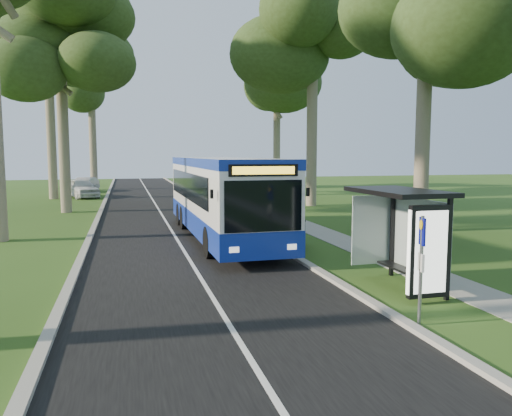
{
  "coord_description": "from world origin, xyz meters",
  "views": [
    {
      "loc": [
        -5.49,
        -13.97,
        3.52
      ],
      "look_at": [
        -1.0,
        3.17,
        1.6
      ],
      "focal_mm": 35.0,
      "sensor_mm": 36.0,
      "label": 1
    }
  ],
  "objects_px": {
    "bus_shelter": "(412,221)",
    "car_white": "(82,188)",
    "car_silver": "(85,185)",
    "bus_stop_sign": "(421,257)",
    "bus": "(221,197)",
    "litter_bin": "(298,233)"
  },
  "relations": [
    {
      "from": "bus_stop_sign",
      "to": "car_white",
      "type": "distance_m",
      "value": 35.01
    },
    {
      "from": "car_white",
      "to": "bus",
      "type": "bearing_deg",
      "value": -92.88
    },
    {
      "from": "bus_stop_sign",
      "to": "bus",
      "type": "bearing_deg",
      "value": 114.66
    },
    {
      "from": "litter_bin",
      "to": "car_silver",
      "type": "height_order",
      "value": "car_silver"
    },
    {
      "from": "bus",
      "to": "litter_bin",
      "type": "bearing_deg",
      "value": -46.96
    },
    {
      "from": "litter_bin",
      "to": "car_white",
      "type": "xyz_separation_m",
      "value": [
        -9.77,
        24.79,
        0.27
      ]
    },
    {
      "from": "litter_bin",
      "to": "car_silver",
      "type": "relative_size",
      "value": 0.25
    },
    {
      "from": "bus",
      "to": "litter_bin",
      "type": "relative_size",
      "value": 12.39
    },
    {
      "from": "bus",
      "to": "car_white",
      "type": "distance_m",
      "value": 23.38
    },
    {
      "from": "car_silver",
      "to": "bus",
      "type": "bearing_deg",
      "value": -58.38
    },
    {
      "from": "bus_stop_sign",
      "to": "litter_bin",
      "type": "height_order",
      "value": "bus_stop_sign"
    },
    {
      "from": "car_white",
      "to": "bus_stop_sign",
      "type": "bearing_deg",
      "value": -95.76
    },
    {
      "from": "bus_shelter",
      "to": "car_white",
      "type": "distance_m",
      "value": 33.19
    },
    {
      "from": "bus",
      "to": "bus_shelter",
      "type": "distance_m",
      "value": 9.81
    },
    {
      "from": "bus_shelter",
      "to": "car_silver",
      "type": "bearing_deg",
      "value": 105.03
    },
    {
      "from": "bus",
      "to": "litter_bin",
      "type": "xyz_separation_m",
      "value": [
        2.48,
        -2.6,
        -1.22
      ]
    },
    {
      "from": "bus_stop_sign",
      "to": "bus_shelter",
      "type": "distance_m",
      "value": 2.58
    },
    {
      "from": "bus_shelter",
      "to": "car_silver",
      "type": "relative_size",
      "value": 0.75
    },
    {
      "from": "bus_stop_sign",
      "to": "litter_bin",
      "type": "relative_size",
      "value": 2.22
    },
    {
      "from": "bus_stop_sign",
      "to": "litter_bin",
      "type": "distance_m",
      "value": 9.03
    },
    {
      "from": "bus_stop_sign",
      "to": "car_silver",
      "type": "bearing_deg",
      "value": 118.38
    },
    {
      "from": "bus_shelter",
      "to": "car_white",
      "type": "height_order",
      "value": "bus_shelter"
    }
  ]
}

